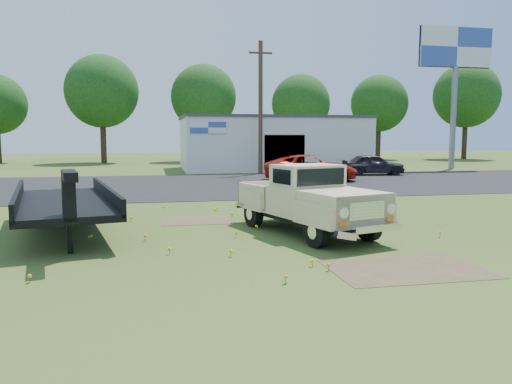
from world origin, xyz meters
The scene contains 16 objects.
ground centered at (0.00, 0.00, 0.00)m, with size 140.00×140.00×0.00m, color #354C18.
asphalt_lot centered at (0.00, 15.00, 0.00)m, with size 90.00×14.00×0.02m, color black.
dirt_patch_a centered at (1.50, -3.00, 0.00)m, with size 3.00×2.00×0.01m, color #4C4228.
dirt_patch_b centered at (-2.00, 3.50, 0.00)m, with size 2.20×1.60×0.01m, color #4C4228.
commercial_building centered at (6.00, 26.99, 2.10)m, with size 14.20×8.20×4.15m.
billboard centered at (20.00, 24.04, 8.54)m, with size 6.10×0.45×11.05m.
utility_pole_mid centered at (4.00, 22.00, 4.60)m, with size 1.60×0.30×9.00m.
treeline_c centered at (-8.00, 39.50, 6.93)m, with size 7.04×7.04×10.47m.
treeline_d centered at (2.00, 40.50, 6.62)m, with size 6.72×6.72×10.00m.
treeline_e centered at (12.00, 39.00, 5.98)m, with size 6.08×6.08×9.04m.
treeline_f centered at (22.00, 41.50, 6.30)m, with size 6.40×6.40×9.52m.
treeline_g centered at (32.00, 40.00, 7.25)m, with size 7.36×7.36×10.95m.
vintage_pickup_truck centered at (0.70, 0.89, 0.92)m, with size 1.98×5.09×1.85m, color beige, non-canonical shape.
flatbed_trailer centered at (-5.66, 2.30, 0.95)m, with size 2.32×6.96×1.90m, color black, non-canonical shape.
red_pickup centered at (5.67, 16.01, 0.75)m, with size 2.50×5.43×1.51m, color maroon.
dark_sedan centered at (11.19, 19.46, 0.70)m, with size 1.66×4.12×1.40m, color black.
Camera 1 is at (-3.30, -11.70, 2.57)m, focal length 35.00 mm.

